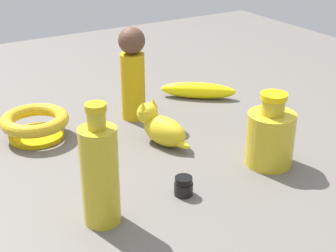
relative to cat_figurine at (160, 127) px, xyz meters
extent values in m
plane|color=#5B5651|center=(0.02, 0.01, -0.04)|extent=(2.00, 2.00, 0.00)
ellipsoid|color=gold|center=(0.01, 0.00, -0.01)|extent=(0.12, 0.08, 0.06)
sphere|color=gold|center=(-0.04, -0.01, 0.02)|extent=(0.05, 0.05, 0.05)
cone|color=gold|center=(-0.03, -0.02, 0.04)|extent=(0.02, 0.02, 0.02)
cone|color=gold|center=(-0.04, 0.00, 0.04)|extent=(0.02, 0.02, 0.02)
ellipsoid|color=gold|center=(0.06, 0.02, -0.02)|extent=(0.05, 0.03, 0.02)
cylinder|color=gold|center=(0.20, -0.22, 0.05)|extent=(0.06, 0.06, 0.17)
cylinder|color=gold|center=(0.20, -0.22, 0.15)|extent=(0.03, 0.03, 0.03)
cylinder|color=gold|center=(0.20, -0.22, 0.17)|extent=(0.03, 0.03, 0.01)
cylinder|color=gold|center=(-0.17, -0.22, -0.03)|extent=(0.12, 0.12, 0.01)
torus|color=gold|center=(-0.17, -0.22, 0.00)|extent=(0.15, 0.15, 0.03)
cylinder|color=black|center=(0.20, -0.07, -0.03)|extent=(0.03, 0.03, 0.02)
cylinder|color=#BE8E13|center=(0.20, -0.07, -0.02)|extent=(0.03, 0.03, 0.00)
cylinder|color=black|center=(0.20, -0.07, -0.01)|extent=(0.03, 0.03, 0.01)
ellipsoid|color=yellow|center=(-0.18, 0.22, -0.02)|extent=(0.16, 0.18, 0.04)
cylinder|color=gold|center=(-0.15, 0.02, 0.04)|extent=(0.08, 0.08, 0.16)
sphere|color=brown|center=(-0.15, 0.02, 0.15)|extent=(0.06, 0.06, 0.06)
cylinder|color=gold|center=(0.19, 0.14, 0.02)|extent=(0.10, 0.10, 0.11)
cylinder|color=gold|center=(0.19, 0.14, 0.09)|extent=(0.05, 0.05, 0.03)
cylinder|color=yellow|center=(0.19, 0.14, 0.11)|extent=(0.05, 0.05, 0.01)
camera|label=1|loc=(0.85, -0.49, 0.46)|focal=54.06mm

